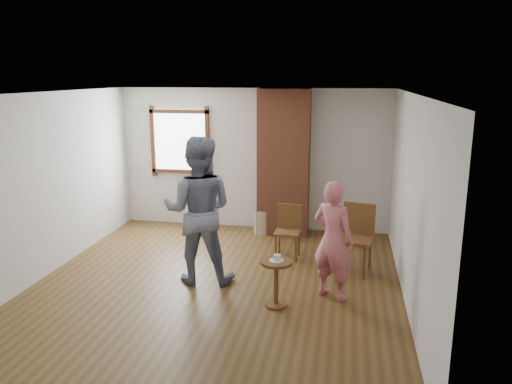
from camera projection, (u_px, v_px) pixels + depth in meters
ground at (217, 285)px, 6.89m from camera, size 5.50×5.50×0.00m
room_shell at (222, 149)px, 7.07m from camera, size 5.04×5.52×2.62m
brick_chimney at (284, 163)px, 8.88m from camera, size 0.90×0.50×2.60m
stoneware_crock at (263, 221)px, 9.10m from camera, size 0.35×0.35×0.44m
dark_pot at (197, 231)px, 8.99m from camera, size 0.17×0.17×0.16m
dining_chair_left at (288, 228)px, 7.86m from camera, size 0.41×0.41×0.84m
dining_chair_right at (356, 234)px, 7.27m from camera, size 0.57×0.57×1.00m
side_table at (276, 276)px, 6.18m from camera, size 0.40×0.40×0.60m
cake_plate at (276, 260)px, 6.13m from camera, size 0.18×0.18×0.01m
cake_slice at (277, 258)px, 6.12m from camera, size 0.08×0.07×0.06m
man at (198, 210)px, 6.82m from camera, size 1.07×0.88×2.04m
person_pink at (333, 240)px, 6.34m from camera, size 0.68×0.60×1.56m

